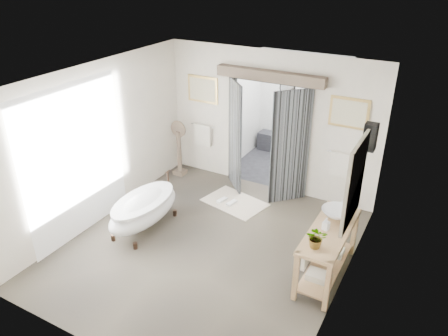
{
  "coord_description": "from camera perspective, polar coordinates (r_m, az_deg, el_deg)",
  "views": [
    {
      "loc": [
        3.19,
        -5.19,
        4.54
      ],
      "look_at": [
        0.0,
        0.6,
        1.25
      ],
      "focal_mm": 35.0,
      "sensor_mm": 36.0,
      "label": 1
    }
  ],
  "objects": [
    {
      "name": "basin",
      "position": [
        6.95,
        14.53,
        -5.81
      ],
      "size": [
        0.52,
        0.52,
        0.16
      ],
      "primitive_type": "imported",
      "rotation": [
        0.0,
        0.0,
        -0.09
      ],
      "color": "white",
      "rests_on": "vanity"
    },
    {
      "name": "soap_bottle_a",
      "position": [
        6.64,
        13.2,
        -7.11
      ],
      "size": [
        0.11,
        0.11,
        0.2
      ],
      "primitive_type": "imported",
      "rotation": [
        0.0,
        0.0,
        -0.25
      ],
      "color": "gray",
      "rests_on": "vanity"
    },
    {
      "name": "back_wall_dressing",
      "position": [
        8.69,
        5.51,
        6.28
      ],
      "size": [
        3.82,
        0.7,
        2.52
      ],
      "color": "black",
      "rests_on": "ground_plane"
    },
    {
      "name": "shower_room",
      "position": [
        10.38,
        9.12,
        5.61
      ],
      "size": [
        2.22,
        2.01,
        2.51
      ],
      "color": "black",
      "rests_on": "ground_plane"
    },
    {
      "name": "room_shell",
      "position": [
        6.58,
        -3.31,
        2.36
      ],
      "size": [
        4.52,
        5.02,
        2.91
      ],
      "color": "silver",
      "rests_on": "ground_plane"
    },
    {
      "name": "slippers",
      "position": [
        8.78,
        0.37,
        -4.39
      ],
      "size": [
        0.37,
        0.26,
        0.05
      ],
      "color": "white",
      "rests_on": "rug"
    },
    {
      "name": "rug",
      "position": [
        8.82,
        1.41,
        -4.51
      ],
      "size": [
        1.35,
        1.05,
        0.01
      ],
      "primitive_type": "cube",
      "rotation": [
        0.0,
        0.0,
        -0.22
      ],
      "color": "beige",
      "rests_on": "ground_plane"
    },
    {
      "name": "vanity",
      "position": [
        6.9,
        13.17,
        -10.15
      ],
      "size": [
        0.57,
        1.6,
        0.85
      ],
      "color": "tan",
      "rests_on": "ground_plane"
    },
    {
      "name": "ground_plane",
      "position": [
        7.6,
        -2.22,
        -10.25
      ],
      "size": [
        5.0,
        5.0,
        0.0
      ],
      "primitive_type": "plane",
      "color": "brown"
    },
    {
      "name": "soap_bottle_b",
      "position": [
        7.19,
        15.15,
        -4.7
      ],
      "size": [
        0.17,
        0.17,
        0.17
      ],
      "primitive_type": "imported",
      "rotation": [
        0.0,
        0.0,
        -0.37
      ],
      "color": "gray",
      "rests_on": "vanity"
    },
    {
      "name": "clawfoot_tub",
      "position": [
        7.99,
        -10.42,
        -5.26
      ],
      "size": [
        0.75,
        1.67,
        0.82
      ],
      "color": "#3E2A1F",
      "rests_on": "ground_plane"
    },
    {
      "name": "plant",
      "position": [
        6.21,
        12.01,
        -8.88
      ],
      "size": [
        0.35,
        0.32,
        0.32
      ],
      "primitive_type": "imported",
      "rotation": [
        0.0,
        0.0,
        0.29
      ],
      "color": "gray",
      "rests_on": "vanity"
    },
    {
      "name": "pedestal_mirror",
      "position": [
        9.75,
        -5.86,
        2.14
      ],
      "size": [
        0.38,
        0.24,
        1.28
      ],
      "color": "brown",
      "rests_on": "ground_plane"
    }
  ]
}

